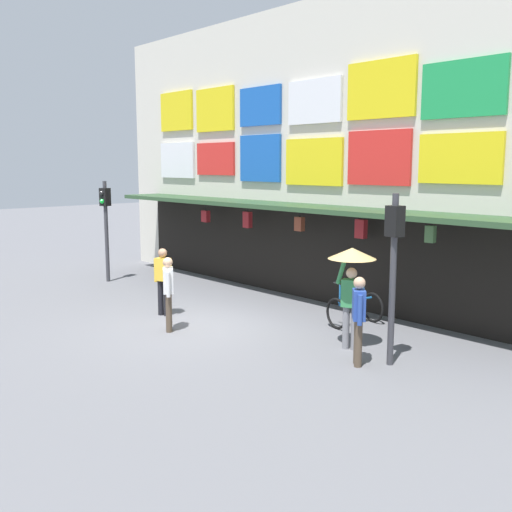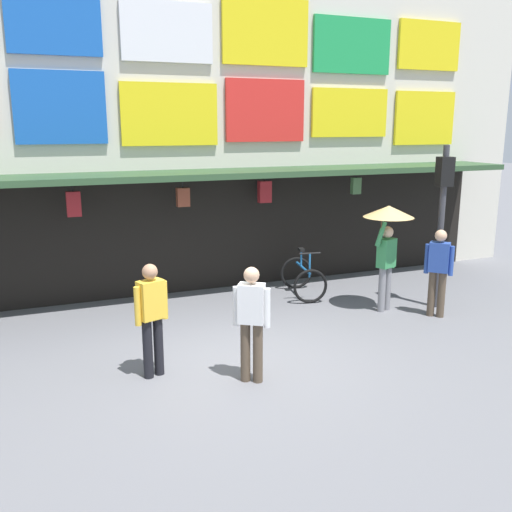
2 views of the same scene
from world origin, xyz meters
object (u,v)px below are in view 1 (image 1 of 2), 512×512
Objects in this scene: traffic_light_far at (394,252)px; pedestrian_in_red at (163,278)px; bicycle_parked at (355,309)px; traffic_light_near at (106,215)px; pedestrian_in_blue at (359,316)px; pedestrian_with_umbrella at (352,270)px; pedestrian_in_green at (168,290)px.

pedestrian_in_red is at bearing -169.49° from traffic_light_far.
bicycle_parked is at bearing 142.28° from traffic_light_far.
pedestrian_in_blue is at bearing -2.60° from traffic_light_near.
bicycle_parked is 2.20m from pedestrian_with_umbrella.
pedestrian_in_blue is 1.20m from pedestrian_with_umbrella.
pedestrian_in_red is 1.00× the size of pedestrian_in_blue.
traffic_light_near is 1.90× the size of pedestrian_in_blue.
pedestrian_in_blue is at bearing -50.77° from bicycle_parked.
traffic_light_far is at bearing 51.61° from pedestrian_in_blue.
pedestrian_with_umbrella is (4.83, 1.27, 0.69)m from pedestrian_in_red.
pedestrian_in_blue is (10.37, -0.47, -1.19)m from traffic_light_near.
traffic_light_far is at bearing -37.72° from bicycle_parked.
traffic_light_far reaches higher than pedestrian_in_blue.
traffic_light_near is 9.68m from pedestrian_with_umbrella.
traffic_light_far is 3.22m from bicycle_parked.
pedestrian_in_red is 5.04m from pedestrian_with_umbrella.
traffic_light_far is 1.35m from pedestrian_in_blue.
pedestrian_in_blue reaches higher than bicycle_parked.
bicycle_parked is at bearing 36.00° from pedestrian_in_red.
pedestrian_in_green is at bearing -159.00° from traffic_light_far.
pedestrian_in_blue is 0.81× the size of pedestrian_with_umbrella.
pedestrian_in_red is 5.57m from pedestrian_in_blue.
pedestrian_in_green is 1.00× the size of pedestrian_in_red.
traffic_light_far reaches higher than bicycle_parked.
traffic_light_near is 8.96m from bicycle_parked.
pedestrian_in_green is (6.09, -1.77, -1.19)m from traffic_light_near.
pedestrian_in_red is (4.83, -1.08, -1.19)m from traffic_light_near.
traffic_light_far is at bearing -9.03° from pedestrian_with_umbrella.
pedestrian_with_umbrella is at bearing 136.90° from pedestrian_in_blue.
pedestrian_with_umbrella is (-0.71, 0.66, 0.69)m from pedestrian_in_blue.
pedestrian_with_umbrella reaches higher than pedestrian_in_blue.
bicycle_parked is at bearing 53.69° from pedestrian_in_green.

